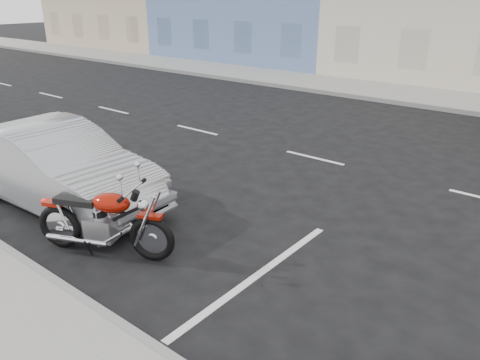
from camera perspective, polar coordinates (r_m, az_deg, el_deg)
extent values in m
plane|color=black|center=(10.88, 18.16, 0.39)|extent=(120.00, 120.00, 0.00)
cube|color=gray|center=(20.49, 14.28, 10.81)|extent=(80.00, 3.40, 0.15)
cube|color=gray|center=(18.98, 12.04, 10.17)|extent=(80.00, 0.12, 0.16)
torus|color=black|center=(6.89, -4.46, -8.10)|extent=(0.71, 0.41, 0.73)
torus|color=black|center=(7.51, -15.96, -6.30)|extent=(0.71, 0.41, 0.73)
cube|color=#8B1105|center=(6.71, -4.56, -5.29)|extent=(0.39, 0.28, 0.05)
cube|color=#8B1105|center=(7.35, -16.57, -3.49)|extent=(0.37, 0.29, 0.07)
cube|color=gray|center=(7.15, -10.86, -6.68)|extent=(0.55, 0.48, 0.37)
ellipsoid|color=#8B1105|center=(6.86, -9.48, -3.60)|extent=(0.70, 0.59, 0.29)
cube|color=black|center=(7.11, -13.72, -3.20)|extent=(0.73, 0.53, 0.10)
cylinder|color=silver|center=(6.63, -6.70, -2.02)|extent=(0.35, 0.71, 0.04)
sphere|color=silver|center=(6.67, -5.39, -3.95)|extent=(0.18, 0.18, 0.18)
cylinder|color=silver|center=(7.27, -13.85, -8.02)|extent=(0.97, 0.50, 0.09)
cylinder|color=silver|center=(7.50, -12.77, -6.93)|extent=(0.97, 0.50, 0.09)
cylinder|color=silver|center=(6.75, -4.98, -5.65)|extent=(0.40, 0.22, 0.86)
cylinder|color=black|center=(6.97, -9.18, -5.63)|extent=(0.82, 0.41, 0.53)
imported|color=#ABADB3|center=(9.41, -21.58, 1.62)|extent=(4.75, 1.87, 1.54)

